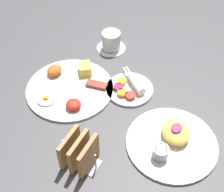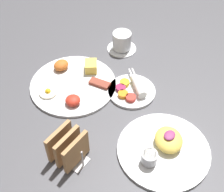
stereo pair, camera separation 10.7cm
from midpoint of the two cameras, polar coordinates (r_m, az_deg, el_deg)
The scene contains 6 objects.
ground_plane at distance 1.05m, azimuth 2.44°, elevation -3.69°, with size 3.00×3.00×0.00m, color #47474C.
plate_breakfast at distance 1.14m, azimuth -4.45°, elevation 2.30°, with size 0.31×0.31×0.05m.
plate_condiments at distance 1.12m, azimuth 6.49°, elevation 0.91°, with size 0.17×0.17×0.04m.
plate_foreground at distance 0.98m, azimuth 12.59°, elevation -9.40°, with size 0.28×0.28×0.06m.
toast_rack at distance 0.91m, azimuth -4.74°, elevation -9.56°, with size 0.10×0.12×0.10m.
coffee_cup at distance 1.29m, azimuth 4.22°, elevation 9.73°, with size 0.12×0.12×0.08m.
Camera 2 is at (-0.54, -0.40, 0.81)m, focal length 50.00 mm.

